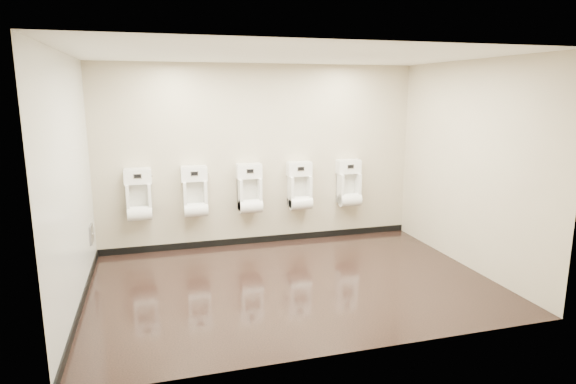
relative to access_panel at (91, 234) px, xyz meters
name	(u,v)px	position (x,y,z in m)	size (l,w,h in m)	color
ground	(293,283)	(2.48, -1.20, -0.50)	(5.00, 3.50, 0.00)	black
ceiling	(293,55)	(2.48, -1.20, 2.30)	(5.00, 3.50, 0.00)	white
back_wall	(261,156)	(2.48, 0.55, 0.90)	(5.00, 0.02, 2.80)	#C0B496
front_wall	(349,207)	(2.48, -2.95, 0.90)	(5.00, 0.02, 2.80)	#C0B496
left_wall	(70,185)	(-0.02, -1.20, 0.90)	(0.02, 3.50, 2.80)	#C0B496
right_wall	(470,166)	(4.98, -1.20, 0.90)	(0.02, 3.50, 2.80)	#C0B496
tile_overlay_left	(70,185)	(-0.01, -1.20, 0.90)	(0.01, 3.50, 2.80)	silver
skirting_back	(262,239)	(2.48, 0.54, -0.45)	(5.00, 0.02, 0.10)	black
skirting_left	(82,302)	(-0.01, -1.20, -0.45)	(0.02, 3.50, 0.10)	black
access_panel	(91,234)	(0.00, 0.00, 0.00)	(0.04, 0.25, 0.25)	#9E9EA3
urinal_0	(139,198)	(0.63, 0.42, 0.37)	(0.40, 0.30, 0.74)	white
urinal_1	(195,195)	(1.43, 0.42, 0.37)	(0.40, 0.30, 0.74)	white
urinal_2	(250,192)	(2.27, 0.42, 0.37)	(0.40, 0.30, 0.74)	white
urinal_3	(300,189)	(3.08, 0.42, 0.37)	(0.40, 0.30, 0.74)	white
urinal_4	(349,186)	(3.92, 0.42, 0.37)	(0.40, 0.30, 0.74)	white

